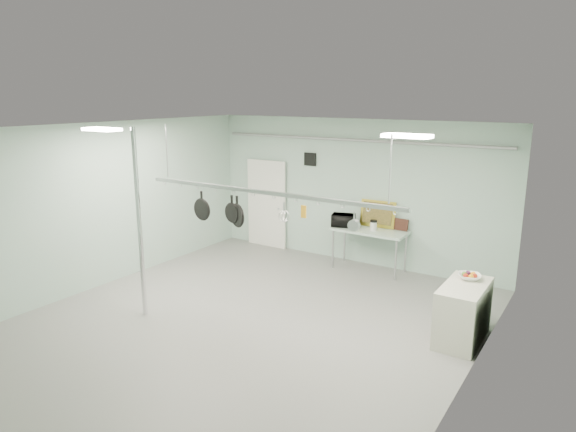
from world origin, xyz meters
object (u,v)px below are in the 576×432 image
Objects in this scene: microwave at (343,220)px; skillet_right at (237,212)px; side_cabinet at (463,313)px; chrome_pole at (139,225)px; prep_table at (369,233)px; fruit_bowl at (469,277)px; pot_rack at (263,190)px; skillet_mid at (232,209)px; skillet_left at (202,206)px; coffee_canister at (373,226)px.

microwave is 3.35m from skillet_right.
side_cabinet is 2.45× the size of microwave.
microwave is (1.71, 4.14, -0.56)m from chrome_pole.
prep_table is 3.57m from skillet_right.
skillet_right is (-3.48, -1.39, 0.87)m from fruit_bowl.
skillet_mid is (-0.65, 0.00, -0.38)m from pot_rack.
skillet_mid is at bearing 6.31° from skillet_left.
fruit_bowl is 3.84m from skillet_right.
pot_rack reaches higher than side_cabinet.
coffee_canister is (0.69, 0.03, -0.04)m from microwave.
microwave is at bearing -174.22° from prep_table.
chrome_pole is 5.37m from side_cabinet.
skillet_right is (0.11, 0.00, -0.04)m from skillet_mid.
skillet_mid is (-3.58, -1.39, 0.91)m from fruit_bowl.
fruit_bowl is (-0.01, 0.29, 0.49)m from side_cabinet.
microwave is 0.69m from coffee_canister.
microwave is 3.37m from skillet_mid.
pot_rack reaches higher than microwave.
side_cabinet is 0.25× the size of pot_rack.
coffee_canister is at bearing 81.33° from skillet_mid.
skillet_left reaches higher than coffee_canister.
prep_table is at bearing 68.81° from skillet_left.
pot_rack is 25.73× the size of coffee_canister.
skillet_mid reaches higher than fruit_bowl.
prep_table is (2.30, 4.20, -0.77)m from chrome_pole.
chrome_pole is 2.00× the size of prep_table.
coffee_canister is 0.35× the size of skillet_right.
skillet_left is 1.13× the size of skillet_mid.
side_cabinet is at bearing -87.29° from fruit_bowl.
prep_table is 1.33× the size of side_cabinet.
chrome_pole is 6.04× the size of skillet_left.
pot_rack is 3.53m from coffee_canister.
prep_table is at bearing 83.03° from skillet_mid.
skillet_left reaches higher than prep_table.
microwave is 1.42× the size of fruit_bowl.
chrome_pole is 2.19m from pot_rack.
chrome_pole is 2.67× the size of side_cabinet.
pot_rack reaches higher than skillet_left.
chrome_pole is 1.56m from skillet_mid.
chrome_pole is 17.15× the size of coffee_canister.
pot_rack reaches higher than skillet_right.
prep_table is at bearing 95.35° from skillet_right.
prep_table is 0.63m from microwave.
skillet_mid reaches higher than prep_table.
fruit_bowl is at bearing 25.32° from pot_rack.
pot_rack is at bearing 21.25° from skillet_right.
skillet_left is 0.78m from skillet_right.
prep_table is 4.64× the size of fruit_bowl.
fruit_bowl is at bearing -36.99° from prep_table.
microwave is (-0.19, 3.24, -1.19)m from pot_rack.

